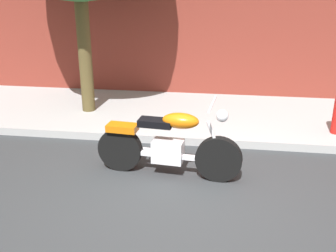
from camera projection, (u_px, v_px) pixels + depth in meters
name	position (u px, v px, depth m)	size (l,w,h in m)	color
ground_plane	(182.00, 195.00, 5.36)	(60.00, 60.00, 0.00)	#303335
sidewalk	(198.00, 116.00, 8.12)	(23.89, 2.75, 0.14)	#A1A1A1
motorcycle	(168.00, 145.00, 5.74)	(2.13, 0.70, 1.16)	black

